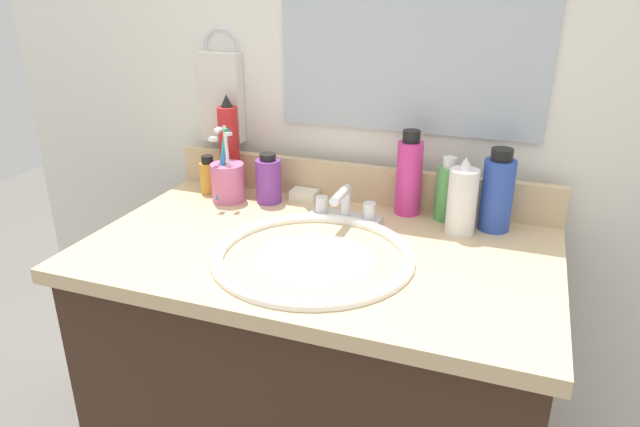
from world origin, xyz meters
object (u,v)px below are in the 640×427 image
hand_towel (221,98)px  bottle_spray_red (229,146)px  cup_pink (228,180)px  soap_bar (304,195)px  faucet (344,209)px  bottle_soap_pink (409,176)px  bottle_cream_purple (268,180)px  bottle_lotion_white (462,200)px  bottle_shampoo_blue (497,193)px  bottle_toner_green (447,192)px  bottle_oil_amber (208,176)px

hand_towel → bottle_spray_red: 0.13m
cup_pink → soap_bar: cup_pink is taller
faucet → cup_pink: cup_pink is taller
bottle_soap_pink → bottle_cream_purple: bearing=-172.3°
bottle_cream_purple → bottle_spray_red: bottle_spray_red is taller
faucet → bottle_lotion_white: 0.25m
bottle_cream_purple → faucet: bearing=-13.9°
bottle_shampoo_blue → bottle_toner_green: (-0.10, 0.02, -0.02)m
bottle_cream_purple → bottle_oil_amber: size_ratio=1.26×
bottle_shampoo_blue → bottle_toner_green: bearing=168.6°
bottle_spray_red → soap_bar: (0.20, -0.01, -0.10)m
bottle_shampoo_blue → bottle_spray_red: 0.65m
bottle_soap_pink → soap_bar: bottle_soap_pink is taller
hand_towel → bottle_toner_green: (0.58, -0.06, -0.16)m
bottle_shampoo_blue → soap_bar: bottle_shampoo_blue is taller
bottle_lotion_white → cup_pink: (-0.55, -0.00, -0.02)m
bottle_cream_purple → soap_bar: size_ratio=1.87×
hand_towel → bottle_oil_amber: bearing=-88.9°
bottle_toner_green → cup_pink: bearing=-172.7°
cup_pink → bottle_oil_amber: bearing=154.9°
bottle_soap_pink → bottle_shampoo_blue: bearing=-7.6°
faucet → cup_pink: (-0.30, 0.03, 0.02)m
bottle_toner_green → cup_pink: 0.51m
faucet → bottle_soap_pink: (0.12, 0.10, 0.06)m
bottle_toner_green → bottle_oil_amber: size_ratio=1.50×
bottle_soap_pink → bottle_lotion_white: (0.13, -0.07, -0.02)m
bottle_toner_green → bottle_spray_red: bearing=178.6°
bottle_cream_purple → cup_pink: cup_pink is taller
faucet → bottle_toner_green: bottle_toner_green is taller
faucet → bottle_toner_green: size_ratio=1.13×
bottle_spray_red → soap_bar: 0.23m
hand_towel → bottle_soap_pink: hand_towel is taller
bottle_spray_red → soap_bar: bottle_spray_red is taller
hand_towel → soap_bar: hand_towel is taller
bottle_oil_amber → soap_bar: bearing=8.1°
faucet → bottle_spray_red: bottle_spray_red is taller
hand_towel → bottle_lotion_white: (0.62, -0.13, -0.15)m
bottle_shampoo_blue → bottle_spray_red: bottle_spray_red is taller
bottle_shampoo_blue → bottle_lotion_white: bottle_shampoo_blue is taller
faucet → soap_bar: (-0.13, 0.09, -0.02)m
hand_towel → bottle_soap_pink: 0.52m
hand_towel → bottle_shampoo_blue: 0.71m
soap_bar → hand_towel: bearing=166.6°
bottle_cream_purple → bottle_oil_amber: bearing=177.1°
bottle_spray_red → cup_pink: bearing=-66.6°
hand_towel → bottle_shampoo_blue: hand_towel is taller
cup_pink → faucet: bearing=-4.9°
hand_towel → bottle_cream_purple: size_ratio=1.84×
bottle_spray_red → faucet: bearing=-17.2°
bottle_lotion_white → bottle_spray_red: bearing=172.4°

